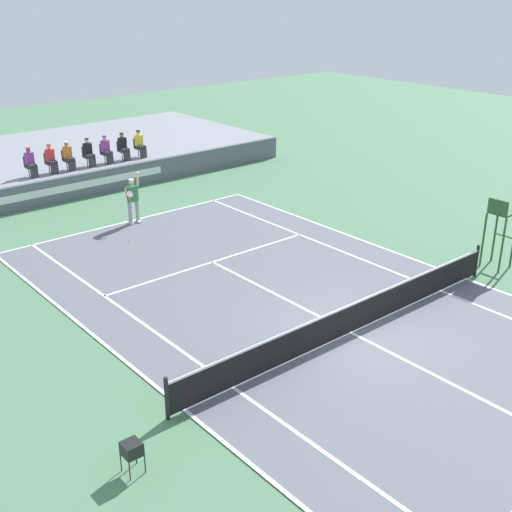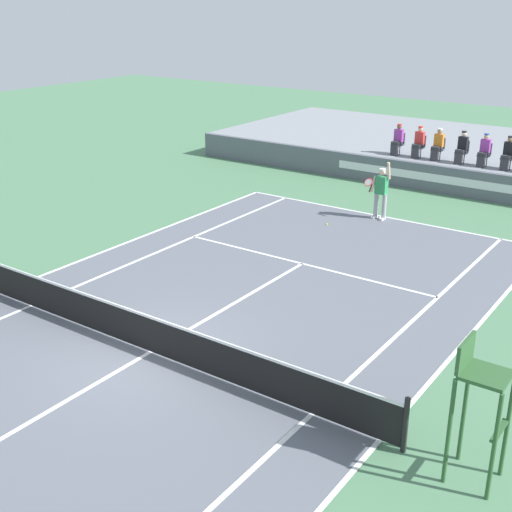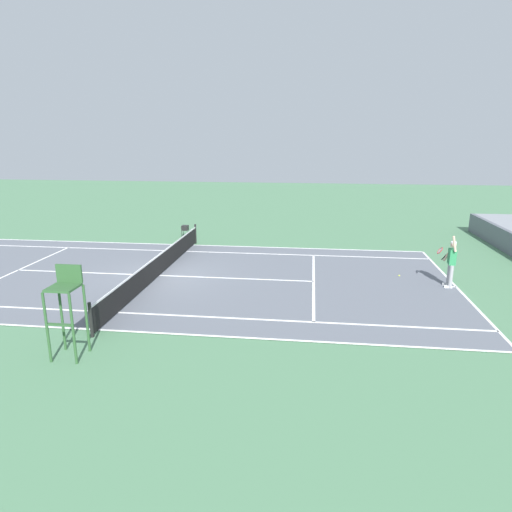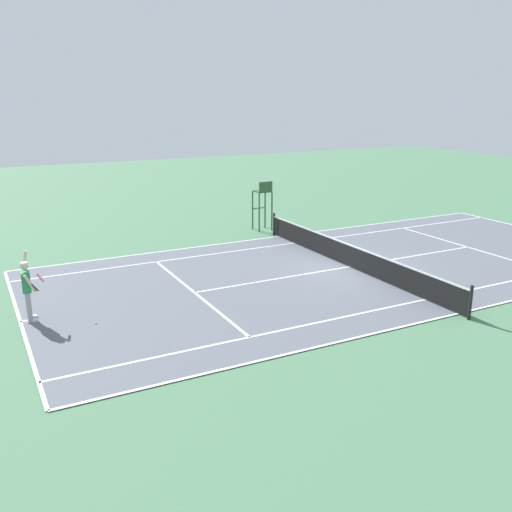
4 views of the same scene
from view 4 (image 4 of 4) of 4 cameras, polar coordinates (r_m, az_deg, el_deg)
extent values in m
plane|color=#4C7A56|center=(22.19, 9.34, -1.14)|extent=(80.00, 80.00, 0.00)
cube|color=slate|center=(22.19, 9.34, -1.12)|extent=(10.98, 23.78, 0.02)
cube|color=white|center=(18.10, -22.70, -6.13)|extent=(10.98, 0.10, 0.01)
cube|color=white|center=(18.35, 19.63, -5.51)|extent=(0.10, 23.78, 0.01)
cube|color=white|center=(26.60, 2.29, 1.98)|extent=(0.10, 23.78, 0.01)
cube|color=white|center=(19.24, 16.66, -4.25)|extent=(0.10, 23.78, 0.01)
cube|color=white|center=(25.45, 3.84, 1.31)|extent=(0.10, 23.78, 0.01)
cube|color=white|center=(19.19, -6.22, -3.69)|extent=(8.22, 0.10, 0.01)
cube|color=white|center=(26.41, 20.56, 0.85)|extent=(8.22, 0.10, 0.01)
cube|color=white|center=(22.18, 9.34, -1.09)|extent=(0.10, 12.80, 0.01)
cube|color=white|center=(18.11, -22.38, -6.09)|extent=(0.10, 0.20, 0.01)
cylinder|color=black|center=(17.90, 20.83, -4.42)|extent=(0.10, 0.10, 1.07)
cylinder|color=black|center=(26.86, 1.83, 3.25)|extent=(0.10, 0.10, 1.07)
cube|color=black|center=(22.05, 9.40, 0.05)|extent=(11.78, 0.02, 0.84)
cube|color=white|center=(21.94, 9.45, 1.10)|extent=(11.78, 0.03, 0.06)
cylinder|color=#9E9EA3|center=(18.10, -21.97, -4.57)|extent=(0.15, 0.15, 0.92)
cylinder|color=#9E9EA3|center=(17.80, -21.92, -4.91)|extent=(0.15, 0.15, 0.92)
cube|color=white|center=(18.24, -21.64, -5.75)|extent=(0.14, 0.29, 0.10)
cube|color=white|center=(17.94, -21.60, -6.11)|extent=(0.14, 0.29, 0.10)
cube|color=#2D8C51|center=(17.71, -22.20, -2.43)|extent=(0.42, 0.27, 0.60)
sphere|color=beige|center=(17.58, -22.36, -0.98)|extent=(0.22, 0.22, 0.22)
cylinder|color=white|center=(17.56, -22.39, -0.70)|extent=(0.21, 0.21, 0.06)
cylinder|color=beige|center=(17.81, -22.32, -0.46)|extent=(0.10, 0.22, 0.61)
cylinder|color=beige|center=(17.46, -21.85, -2.58)|extent=(0.11, 0.33, 0.56)
cylinder|color=black|center=(17.46, -21.41, -2.98)|extent=(0.05, 0.19, 0.25)
torus|color=red|center=(17.40, -20.91, -2.09)|extent=(0.32, 0.21, 0.26)
cylinder|color=silver|center=(17.40, -20.91, -2.09)|extent=(0.28, 0.18, 0.22)
sphere|color=#D1E533|center=(17.22, -15.88, -6.55)|extent=(0.07, 0.07, 0.07)
cylinder|color=#2D562D|center=(27.95, -0.35, 4.63)|extent=(0.07, 0.07, 1.90)
cylinder|color=#2D562D|center=(28.27, 0.92, 4.75)|extent=(0.07, 0.07, 1.90)
cylinder|color=#2D562D|center=(27.34, 0.33, 4.37)|extent=(0.07, 0.07, 1.90)
cylinder|color=#2D562D|center=(27.67, 1.61, 4.50)|extent=(0.07, 0.07, 1.90)
cube|color=#2D562D|center=(27.62, 0.64, 6.56)|extent=(0.70, 0.70, 0.06)
cube|color=#2D562D|center=(27.28, 0.99, 7.01)|extent=(0.06, 0.70, 0.48)
cube|color=#2D562D|center=(28.06, 0.33, 4.87)|extent=(0.10, 0.70, 0.04)
camera|label=1|loc=(23.90, 53.41, 15.79)|focal=46.15mm
camera|label=2|loc=(34.40, 13.23, 17.04)|focal=47.33mm
camera|label=3|loc=(34.71, -16.97, 13.95)|focal=31.23mm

